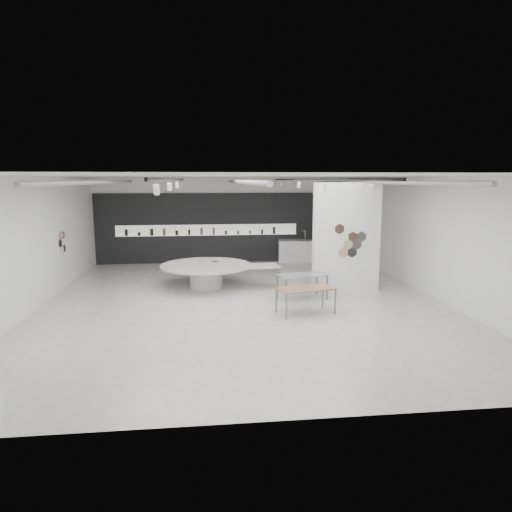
{
  "coord_description": "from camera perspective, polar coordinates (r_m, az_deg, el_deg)",
  "views": [
    {
      "loc": [
        -1.16,
        -13.46,
        3.7
      ],
      "look_at": [
        0.52,
        1.2,
        1.21
      ],
      "focal_mm": 32.0,
      "sensor_mm": 36.0,
      "label": 1
    }
  ],
  "objects": [
    {
      "name": "sample_table_stone",
      "position": [
        14.32,
        5.81,
        -2.59
      ],
      "size": [
        1.63,
        1.08,
        0.77
      ],
      "rotation": [
        0.0,
        0.0,
        0.24
      ],
      "color": "gray",
      "rests_on": "ground"
    },
    {
      "name": "room",
      "position": [
        13.6,
        -2.01,
        2.68
      ],
      "size": [
        12.02,
        14.02,
        3.82
      ],
      "color": "beige",
      "rests_on": "ground"
    },
    {
      "name": "sample_table_wood",
      "position": [
        12.74,
        6.23,
        -4.23
      ],
      "size": [
        1.7,
        1.13,
        0.73
      ],
      "rotation": [
        0.0,
        0.0,
        0.25
      ],
      "color": "brown",
      "rests_on": "ground"
    },
    {
      "name": "partition_column",
      "position": [
        15.31,
        11.24,
        2.24
      ],
      "size": [
        2.2,
        0.38,
        3.6
      ],
      "color": "white",
      "rests_on": "ground"
    },
    {
      "name": "display_island",
      "position": [
        15.86,
        -6.0,
        -2.06
      ],
      "size": [
        4.16,
        3.33,
        0.81
      ],
      "rotation": [
        0.0,
        0.0,
        0.06
      ],
      "color": "white",
      "rests_on": "ground"
    },
    {
      "name": "kitchen_counter",
      "position": [
        20.7,
        5.28,
        0.65
      ],
      "size": [
        1.84,
        0.85,
        1.41
      ],
      "rotation": [
        0.0,
        0.0,
        -0.09
      ],
      "color": "white",
      "rests_on": "ground"
    },
    {
      "name": "back_wall_display",
      "position": [
        20.54,
        -3.51,
        3.51
      ],
      "size": [
        11.8,
        0.27,
        3.1
      ],
      "color": "black",
      "rests_on": "ground"
    }
  ]
}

